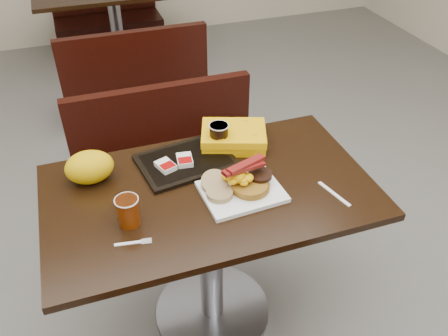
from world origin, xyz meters
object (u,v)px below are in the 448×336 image
object	(u,v)px
bench_far_s	(132,70)
hashbrown_sleeve_right	(185,160)
table_near	(211,258)
bench_near_n	(172,165)
hashbrown_sleeve_left	(166,166)
coffee_cup_near	(128,211)
coffee_cup_far	(219,136)
table_far	(118,34)
knife	(334,194)
fork	(128,243)
clamshell	(234,137)
bench_far_n	(107,9)
platter	(242,192)
pancake_stack	(251,185)
paper_bag	(89,167)
tray	(186,161)

from	to	relation	value
bench_far_s	hashbrown_sleeve_right	world-z (taller)	hashbrown_sleeve_right
table_near	bench_far_s	size ratio (longest dim) A/B	1.20
bench_near_n	hashbrown_sleeve_left	bearing A→B (deg)	-103.13
coffee_cup_near	hashbrown_sleeve_right	size ratio (longest dim) A/B	1.32
bench_near_n	coffee_cup_far	xyz separation A→B (m)	(0.11, -0.48, 0.46)
table_near	coffee_cup_far	size ratio (longest dim) A/B	11.80
table_far	knife	world-z (taller)	knife
table_far	fork	distance (m)	2.82
knife	clamshell	distance (m)	0.48
bench_near_n	coffee_cup_far	size ratio (longest dim) A/B	9.83
coffee_cup_near	coffee_cup_far	xyz separation A→B (m)	(0.42, 0.31, 0.02)
bench_far_n	knife	xyz separation A→B (m)	(0.42, -3.48, 0.39)
clamshell	hashbrown_sleeve_right	bearing A→B (deg)	-141.81
bench_near_n	coffee_cup_near	xyz separation A→B (m)	(-0.31, -0.79, 0.44)
hashbrown_sleeve_left	coffee_cup_far	xyz separation A→B (m)	(0.24, 0.07, 0.04)
table_near	platter	world-z (taller)	platter
platter	pancake_stack	distance (m)	0.04
knife	hashbrown_sleeve_right	distance (m)	0.58
paper_bag	table_far	bearing A→B (deg)	80.51
platter	table_far	bearing A→B (deg)	88.66
table_far	pancake_stack	size ratio (longest dim) A/B	8.58
coffee_cup_near	coffee_cup_far	distance (m)	0.52
table_far	tray	world-z (taller)	tray
fork	clamshell	xyz separation A→B (m)	(0.51, 0.42, 0.03)
knife	hashbrown_sleeve_right	bearing A→B (deg)	-140.54
hashbrown_sleeve_right	coffee_cup_far	xyz separation A→B (m)	(0.16, 0.06, 0.04)
pancake_stack	hashbrown_sleeve_right	bearing A→B (deg)	128.68
platter	coffee_cup_near	xyz separation A→B (m)	(-0.41, -0.02, 0.04)
fork	knife	bearing A→B (deg)	8.84
tray	coffee_cup_near	bearing A→B (deg)	-144.02
clamshell	table_near	bearing A→B (deg)	-107.50
hashbrown_sleeve_left	coffee_cup_far	distance (m)	0.25
fork	hashbrown_sleeve_right	xyz separation A→B (m)	(0.28, 0.34, 0.03)
table_near	coffee_cup_near	bearing A→B (deg)	-164.29
bench_near_n	clamshell	size ratio (longest dim) A/B	3.83
fork	paper_bag	bearing A→B (deg)	109.67
platter	knife	world-z (taller)	platter
coffee_cup_near	tray	xyz separation A→B (m)	(0.27, 0.27, -0.04)
bench_near_n	coffee_cup_far	bearing A→B (deg)	-76.92
bench_far_n	clamshell	world-z (taller)	clamshell
platter	hashbrown_sleeve_left	world-z (taller)	hashbrown_sleeve_left
platter	bench_near_n	bearing A→B (deg)	94.09
coffee_cup_near	bench_far_n	bearing A→B (deg)	84.81
table_near	platter	xyz separation A→B (m)	(0.10, -0.06, 0.38)
table_near	pancake_stack	distance (m)	0.43
pancake_stack	platter	bearing A→B (deg)	176.73
bench_near_n	bench_far_s	xyz separation A→B (m)	(0.00, 1.20, 0.00)
bench_near_n	hashbrown_sleeve_right	world-z (taller)	hashbrown_sleeve_right
table_near	bench_near_n	size ratio (longest dim) A/B	1.20
tray	hashbrown_sleeve_right	xyz separation A→B (m)	(-0.01, -0.02, 0.02)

